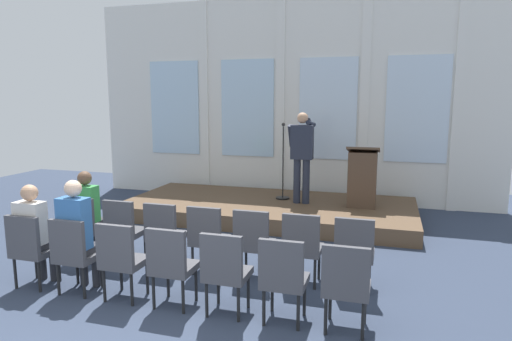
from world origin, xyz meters
name	(u,v)px	position (x,y,z in m)	size (l,w,h in m)	color
rear_partition	(289,102)	(0.05, 6.79, 2.26)	(9.25, 0.14, 4.54)	silver
stage_platform	(269,209)	(0.00, 5.22, 0.15)	(5.66, 2.56, 0.29)	brown
speaker	(302,151)	(0.64, 5.31, 1.32)	(0.50, 0.69, 1.77)	#232838
mic_stand	(283,183)	(0.21, 5.57, 0.63)	(0.28, 0.28, 1.55)	black
lectern	(362,178)	(1.80, 5.34, 0.84)	(0.60, 0.48, 1.16)	#4C3828
chair_r0_c0	(85,224)	(-1.91, 2.10, 0.53)	(0.46, 0.44, 0.94)	black
audience_r0_c0	(88,210)	(-1.91, 2.18, 0.72)	(0.36, 0.39, 1.30)	#2D2D33
chair_r0_c1	(124,227)	(-1.27, 2.10, 0.53)	(0.46, 0.44, 0.94)	black
chair_r0_c2	(164,231)	(-0.64, 2.10, 0.53)	(0.46, 0.44, 0.94)	black
chair_r0_c3	(207,235)	(0.00, 2.10, 0.53)	(0.46, 0.44, 0.94)	black
chair_r0_c4	(253,240)	(0.64, 2.10, 0.53)	(0.46, 0.44, 0.94)	black
chair_r0_c5	(302,244)	(1.27, 2.10, 0.53)	(0.46, 0.44, 0.94)	black
chair_r0_c6	(354,249)	(1.91, 2.10, 0.53)	(0.46, 0.44, 0.94)	black
chair_r1_c0	(31,246)	(-1.91, 1.07, 0.53)	(0.46, 0.44, 0.94)	black
audience_r1_c0	(35,230)	(-1.91, 1.15, 0.72)	(0.36, 0.39, 1.29)	#2D2D33
chair_r1_c1	(74,251)	(-1.27, 1.07, 0.53)	(0.46, 0.44, 0.94)	black
audience_r1_c1	(77,231)	(-1.27, 1.15, 0.76)	(0.36, 0.39, 1.38)	#2D2D33
chair_r1_c2	(121,256)	(-0.64, 1.07, 0.53)	(0.46, 0.44, 0.94)	black
chair_r1_c3	(171,262)	(0.00, 1.07, 0.53)	(0.46, 0.44, 0.94)	black
chair_r1_c4	(225,268)	(0.64, 1.07, 0.53)	(0.46, 0.44, 0.94)	black
chair_r1_c5	(283,275)	(1.27, 1.07, 0.53)	(0.46, 0.44, 0.94)	black
chair_r1_c6	(346,282)	(1.91, 1.07, 0.53)	(0.46, 0.44, 0.94)	black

